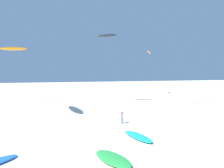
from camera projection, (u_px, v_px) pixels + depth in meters
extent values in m
cylinder|color=#4C4C51|center=(177.00, 49.00, 32.09)|extent=(3.59, 8.08, 20.53)
ellipsoid|color=orange|center=(13.00, 49.00, 49.85)|extent=(6.36, 3.63, 1.39)
ellipsoid|color=blue|center=(13.00, 49.00, 49.85)|extent=(6.25, 3.13, 0.85)
cylinder|color=#4C4C51|center=(3.00, 75.00, 45.47)|extent=(3.44, 8.81, 12.26)
ellipsoid|color=orange|center=(149.00, 52.00, 62.06)|extent=(2.77, 4.76, 1.99)
ellipsoid|color=purple|center=(149.00, 52.00, 62.06)|extent=(2.09, 4.68, 1.43)
cylinder|color=#4C4C51|center=(153.00, 74.00, 58.93)|extent=(0.98, 7.01, 12.62)
ellipsoid|color=black|center=(107.00, 35.00, 43.60)|extent=(4.77, 3.14, 1.03)
ellipsoid|color=#19B2B7|center=(107.00, 35.00, 43.60)|extent=(4.55, 2.56, 0.56)
cylinder|color=#4C4C51|center=(112.00, 69.00, 39.55)|extent=(0.51, 9.20, 14.34)
ellipsoid|color=#19B2B7|center=(138.00, 136.00, 20.46)|extent=(1.91, 4.45, 0.38)
ellipsoid|color=#EA5193|center=(138.00, 136.00, 20.46)|extent=(1.34, 2.08, 0.23)
ellipsoid|color=green|center=(113.00, 159.00, 15.22)|extent=(2.72, 4.21, 0.31)
ellipsoid|color=blue|center=(113.00, 158.00, 15.22)|extent=(1.87, 2.09, 0.19)
cylinder|color=#284CA3|center=(122.00, 120.00, 26.47)|extent=(0.14, 0.14, 0.84)
cylinder|color=#284CA3|center=(122.00, 120.00, 26.31)|extent=(0.14, 0.14, 0.84)
cube|color=purple|center=(122.00, 115.00, 26.35)|extent=(0.24, 0.32, 0.60)
cylinder|color=beige|center=(122.00, 115.00, 26.56)|extent=(0.09, 0.09, 0.56)
cylinder|color=beige|center=(123.00, 115.00, 26.14)|extent=(0.09, 0.09, 0.56)
sphere|color=beige|center=(122.00, 111.00, 26.33)|extent=(0.21, 0.21, 0.21)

